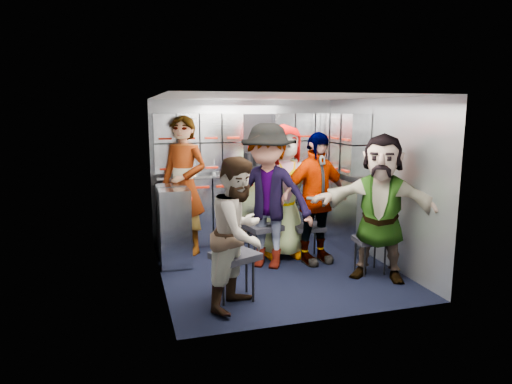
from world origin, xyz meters
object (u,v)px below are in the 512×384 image
object	(u,v)px
jump_seat_mid_left	(263,229)
attendant_arc_b	(267,196)
jump_seat_near_left	(235,258)
jump_seat_mid_right	(309,229)
attendant_arc_c	(283,192)
attendant_arc_d	(315,199)
jump_seat_center	(279,225)
jump_seat_near_right	(371,242)
attendant_standing	(184,186)
attendant_arc_a	(239,233)
attendant_arc_e	(380,207)

from	to	relation	value
jump_seat_mid_left	attendant_arc_b	size ratio (longest dim) A/B	0.28
jump_seat_near_left	jump_seat_mid_right	xyz separation A→B (m)	(1.25, 1.03, -0.04)
attendant_arc_c	attendant_arc_d	bearing A→B (deg)	-49.16
jump_seat_center	attendant_arc_c	bearing A→B (deg)	-90.00
jump_seat_center	jump_seat_near_right	bearing A→B (deg)	-53.08
jump_seat_near_left	jump_seat_center	world-z (taller)	jump_seat_near_left
jump_seat_center	attendant_arc_d	world-z (taller)	attendant_arc_d
jump_seat_mid_left	attendant_arc_c	world-z (taller)	attendant_arc_c
jump_seat_mid_left	attendant_arc_c	bearing A→B (deg)	23.53
jump_seat_near_left	attendant_standing	world-z (taller)	attendant_standing
jump_seat_mid_left	jump_seat_near_right	distance (m)	1.36
attendant_arc_c	attendant_arc_d	world-z (taller)	attendant_arc_c
attendant_standing	attendant_arc_a	world-z (taller)	attendant_standing
jump_seat_mid_left	jump_seat_center	size ratio (longest dim) A/B	1.07
attendant_arc_d	attendant_arc_e	world-z (taller)	attendant_arc_e
jump_seat_near_left	jump_seat_near_right	world-z (taller)	jump_seat_near_left
jump_seat_mid_right	attendant_arc_d	size ratio (longest dim) A/B	0.27
jump_seat_center	jump_seat_near_right	world-z (taller)	jump_seat_center
attendant_arc_a	attendant_arc_e	world-z (taller)	attendant_arc_e
attendant_arc_b	attendant_arc_c	world-z (taller)	attendant_arc_b
jump_seat_mid_left	jump_seat_mid_right	xyz separation A→B (m)	(0.63, -0.03, -0.04)
attendant_arc_c	attendant_arc_d	distance (m)	0.46
jump_seat_near_left	jump_seat_center	bearing A→B (deg)	55.31
jump_seat_near_left	attendant_arc_b	xyz separation A→B (m)	(0.62, 0.87, 0.46)
jump_seat_mid_left	attendant_arc_d	world-z (taller)	attendant_arc_d
jump_seat_near_left	attendant_arc_a	size ratio (longest dim) A/B	0.36
jump_seat_mid_left	jump_seat_center	distance (m)	0.46
attendant_standing	jump_seat_near_left	bearing A→B (deg)	-38.89
attendant_standing	jump_seat_mid_right	bearing A→B (deg)	16.99
jump_seat_center	jump_seat_near_right	distance (m)	1.34
jump_seat_near_left	attendant_arc_d	distance (m)	1.56
attendant_arc_a	attendant_arc_b	xyz separation A→B (m)	(0.62, 1.05, 0.14)
jump_seat_mid_right	attendant_standing	bearing A→B (deg)	155.34
jump_seat_center	attendant_standing	bearing A→B (deg)	163.86
jump_seat_mid_left	attendant_arc_e	xyz separation A→B (m)	(1.13, -0.93, 0.41)
jump_seat_center	attendant_standing	world-z (taller)	attendant_standing
jump_seat_near_left	jump_seat_mid_right	bearing A→B (deg)	39.34
jump_seat_center	attendant_arc_b	size ratio (longest dim) A/B	0.26
jump_seat_mid_left	attendant_arc_c	size ratio (longest dim) A/B	0.28
jump_seat_center	attendant_arc_d	size ratio (longest dim) A/B	0.28
attendant_arc_b	attendant_arc_a	bearing A→B (deg)	-87.62
jump_seat_mid_left	jump_seat_near_right	size ratio (longest dim) A/B	1.15
jump_seat_mid_left	attendant_standing	xyz separation A→B (m)	(-0.91, 0.68, 0.50)
jump_seat_near_right	attendant_arc_c	bearing A→B (deg)	132.10
attendant_arc_a	attendant_arc_e	bearing A→B (deg)	-38.42
jump_seat_mid_left	jump_seat_center	bearing A→B (deg)	44.56
jump_seat_center	attendant_standing	xyz separation A→B (m)	(-1.24, 0.36, 0.55)
attendant_standing	attendant_arc_a	bearing A→B (deg)	-39.77
jump_seat_near_right	attendant_arc_a	world-z (taller)	attendant_arc_a
jump_seat_near_left	attendant_arc_c	distance (m)	1.59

